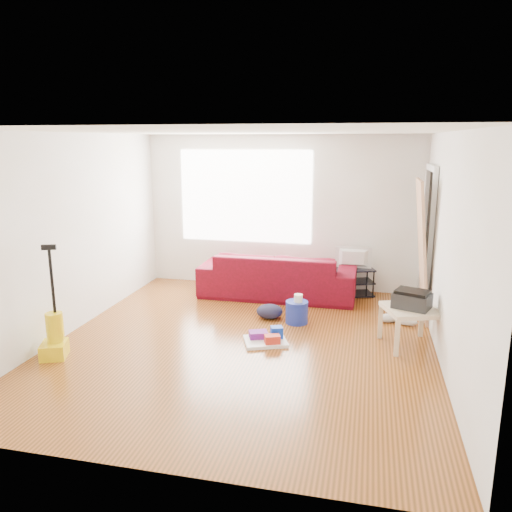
% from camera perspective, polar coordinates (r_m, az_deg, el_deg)
% --- Properties ---
extents(room, '(4.51, 5.01, 2.51)m').
position_cam_1_polar(room, '(5.92, -0.41, 1.87)').
color(room, '#56300F').
rests_on(room, ground).
extents(sofa, '(2.41, 0.94, 0.70)m').
position_cam_1_polar(sofa, '(7.94, 2.49, -4.55)').
color(sofa, '#3A0710').
rests_on(sofa, ground).
extents(tv_stand, '(0.73, 0.56, 0.45)m').
position_cam_1_polar(tv_stand, '(8.02, 10.93, -2.88)').
color(tv_stand, black).
rests_on(tv_stand, ground).
extents(tv, '(0.57, 0.07, 0.33)m').
position_cam_1_polar(tv, '(7.93, 11.05, -0.24)').
color(tv, black).
rests_on(tv, tv_stand).
extents(side_table, '(0.75, 0.75, 0.48)m').
position_cam_1_polar(side_table, '(6.21, 17.29, -6.33)').
color(side_table, beige).
rests_on(side_table, ground).
extents(printer, '(0.49, 0.44, 0.21)m').
position_cam_1_polar(printer, '(6.16, 17.40, -4.74)').
color(printer, black).
rests_on(printer, side_table).
extents(bucket, '(0.37, 0.37, 0.30)m').
position_cam_1_polar(bucket, '(6.82, 4.66, -7.60)').
color(bucket, navy).
rests_on(bucket, ground).
extents(toilet_paper, '(0.12, 0.12, 0.11)m').
position_cam_1_polar(toilet_paper, '(6.73, 4.83, -6.04)').
color(toilet_paper, silver).
rests_on(toilet_paper, bucket).
extents(cleaning_tray, '(0.61, 0.56, 0.18)m').
position_cam_1_polar(cleaning_tray, '(6.15, 1.24, -9.39)').
color(cleaning_tray, white).
rests_on(cleaning_tray, ground).
extents(backpack, '(0.40, 0.33, 0.20)m').
position_cam_1_polar(backpack, '(6.96, 1.56, -7.12)').
color(backpack, black).
rests_on(backpack, ground).
extents(sneakers, '(0.54, 0.28, 0.12)m').
position_cam_1_polar(sneakers, '(7.00, 15.86, -6.99)').
color(sneakers, silver).
rests_on(sneakers, ground).
extents(vacuum, '(0.36, 0.39, 1.29)m').
position_cam_1_polar(vacuum, '(6.15, -22.05, -8.52)').
color(vacuum, '#D9B90C').
rests_on(vacuum, ground).
extents(door_panel, '(0.24, 0.77, 1.91)m').
position_cam_1_polar(door_panel, '(7.34, 17.91, -6.69)').
color(door_panel, tan).
rests_on(door_panel, ground).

